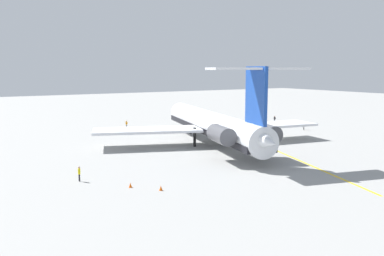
% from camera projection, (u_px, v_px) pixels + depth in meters
% --- Properties ---
extents(ground, '(312.93, 312.93, 0.00)m').
position_uv_depth(ground, '(256.00, 139.00, 80.22)').
color(ground, gray).
extents(main_jetliner, '(46.15, 41.28, 13.63)m').
position_uv_depth(main_jetliner, '(214.00, 124.00, 72.79)').
color(main_jetliner, silver).
rests_on(main_jetliner, ground).
extents(ground_crew_near_nose, '(0.27, 0.42, 1.66)m').
position_uv_depth(ground_crew_near_nose, '(304.00, 125.00, 91.70)').
color(ground_crew_near_nose, black).
rests_on(ground_crew_near_nose, ground).
extents(ground_crew_near_tail, '(0.32, 0.37, 1.80)m').
position_uv_depth(ground_crew_near_tail, '(275.00, 119.00, 103.12)').
color(ground_crew_near_tail, black).
rests_on(ground_crew_near_tail, ground).
extents(ground_crew_portside, '(0.45, 0.29, 1.83)m').
position_uv_depth(ground_crew_portside, '(79.00, 172.00, 49.73)').
color(ground_crew_portside, black).
rests_on(ground_crew_portside, ground).
extents(ground_crew_starboard, '(0.28, 0.41, 1.77)m').
position_uv_depth(ground_crew_starboard, '(127.00, 123.00, 94.48)').
color(ground_crew_starboard, black).
rests_on(ground_crew_starboard, ground).
extents(safety_cone_nose, '(0.40, 0.40, 0.55)m').
position_uv_depth(safety_cone_nose, '(161.00, 188.00, 46.14)').
color(safety_cone_nose, '#EA590F').
rests_on(safety_cone_nose, ground).
extents(safety_cone_wingtip, '(0.40, 0.40, 0.55)m').
position_uv_depth(safety_cone_wingtip, '(130.00, 185.00, 47.28)').
color(safety_cone_wingtip, '#EA590F').
rests_on(safety_cone_wingtip, ground).
extents(taxiway_centreline, '(70.06, 22.57, 0.01)m').
position_uv_depth(taxiway_centreline, '(251.00, 140.00, 79.29)').
color(taxiway_centreline, gold).
rests_on(taxiway_centreline, ground).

